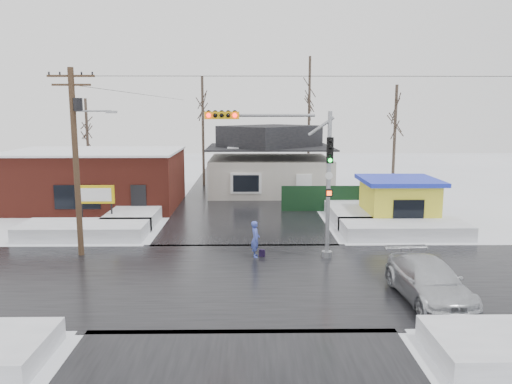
{
  "coord_description": "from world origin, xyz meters",
  "views": [
    {
      "loc": [
        0.26,
        -20.24,
        7.1
      ],
      "look_at": [
        0.59,
        4.28,
        3.0
      ],
      "focal_mm": 35.0,
      "sensor_mm": 36.0,
      "label": 1
    }
  ],
  "objects_px": {
    "car": "(429,281)",
    "pedestrian": "(255,239)",
    "traffic_signal": "(296,164)",
    "utility_pole": "(77,151)",
    "marquee_sign": "(96,196)",
    "kiosk": "(398,201)"
  },
  "relations": [
    {
      "from": "traffic_signal",
      "to": "marquee_sign",
      "type": "height_order",
      "value": "traffic_signal"
    },
    {
      "from": "kiosk",
      "to": "pedestrian",
      "type": "relative_size",
      "value": 2.6
    },
    {
      "from": "pedestrian",
      "to": "kiosk",
      "type": "bearing_deg",
      "value": -54.24
    },
    {
      "from": "utility_pole",
      "to": "marquee_sign",
      "type": "relative_size",
      "value": 3.53
    },
    {
      "from": "kiosk",
      "to": "car",
      "type": "xyz_separation_m",
      "value": [
        -2.56,
        -12.56,
        -0.72
      ]
    },
    {
      "from": "marquee_sign",
      "to": "car",
      "type": "xyz_separation_m",
      "value": [
        15.94,
        -12.06,
        -1.18
      ]
    },
    {
      "from": "utility_pole",
      "to": "marquee_sign",
      "type": "distance_m",
      "value": 6.87
    },
    {
      "from": "marquee_sign",
      "to": "car",
      "type": "height_order",
      "value": "marquee_sign"
    },
    {
      "from": "marquee_sign",
      "to": "pedestrian",
      "type": "height_order",
      "value": "marquee_sign"
    },
    {
      "from": "kiosk",
      "to": "car",
      "type": "height_order",
      "value": "kiosk"
    },
    {
      "from": "traffic_signal",
      "to": "pedestrian",
      "type": "relative_size",
      "value": 3.96
    },
    {
      "from": "pedestrian",
      "to": "car",
      "type": "xyz_separation_m",
      "value": [
        6.4,
        -5.64,
        -0.14
      ]
    },
    {
      "from": "pedestrian",
      "to": "car",
      "type": "height_order",
      "value": "pedestrian"
    },
    {
      "from": "kiosk",
      "to": "pedestrian",
      "type": "distance_m",
      "value": 11.33
    },
    {
      "from": "pedestrian",
      "to": "traffic_signal",
      "type": "bearing_deg",
      "value": -95.18
    },
    {
      "from": "utility_pole",
      "to": "pedestrian",
      "type": "bearing_deg",
      "value": -2.89
    },
    {
      "from": "utility_pole",
      "to": "traffic_signal",
      "type": "bearing_deg",
      "value": -2.95
    },
    {
      "from": "traffic_signal",
      "to": "kiosk",
      "type": "bearing_deg",
      "value": 44.84
    },
    {
      "from": "kiosk",
      "to": "pedestrian",
      "type": "bearing_deg",
      "value": -142.3
    },
    {
      "from": "kiosk",
      "to": "car",
      "type": "bearing_deg",
      "value": -101.51
    },
    {
      "from": "car",
      "to": "pedestrian",
      "type": "bearing_deg",
      "value": 135.33
    },
    {
      "from": "car",
      "to": "traffic_signal",
      "type": "bearing_deg",
      "value": 125.9
    }
  ]
}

